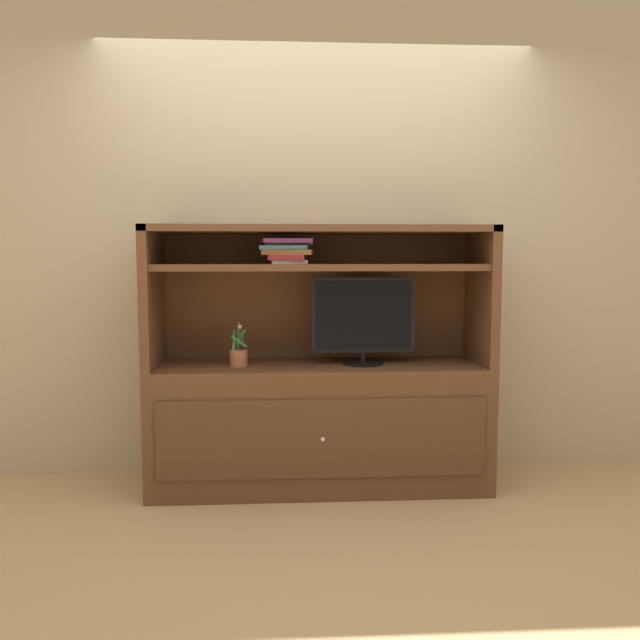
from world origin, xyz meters
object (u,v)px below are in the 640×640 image
Objects in this scene: magazine_stack at (287,251)px; potted_plant at (239,357)px; media_console at (319,400)px; tv_monitor at (363,320)px.

potted_plant is at bearing -173.05° from magazine_stack.
potted_plant is 0.73× the size of magazine_stack.
potted_plant is (-0.44, -0.04, 0.26)m from media_console.
tv_monitor is at bearing -1.38° from magazine_stack.
magazine_stack is at bearing -177.73° from media_console.
tv_monitor is (0.24, -0.02, 0.45)m from media_console.
magazine_stack is at bearing 178.62° from tv_monitor.
tv_monitor is at bearing 1.86° from potted_plant.
tv_monitor is 1.72× the size of magazine_stack.
tv_monitor is 2.36× the size of potted_plant.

